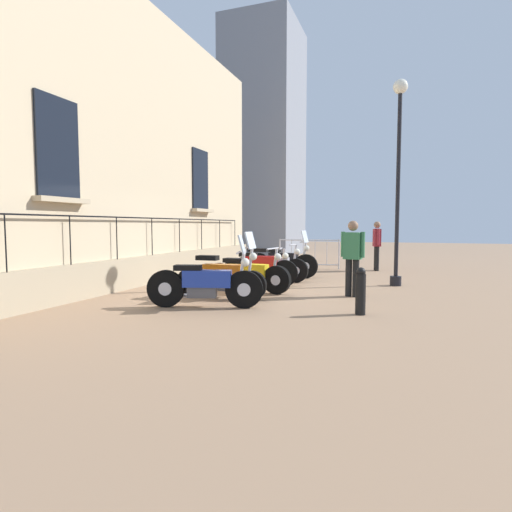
{
  "coord_description": "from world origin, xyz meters",
  "views": [
    {
      "loc": [
        3.69,
        -9.31,
        1.53
      ],
      "look_at": [
        0.36,
        0.0,
        0.8
      ],
      "focal_mm": 29.05,
      "sensor_mm": 36.0,
      "label": 1
    }
  ],
  "objects_px": {
    "motorcycle_blue": "(206,284)",
    "bollard": "(361,291)",
    "motorcycle_orange": "(222,277)",
    "pedestrian_walking": "(377,243)",
    "motorcycle_black": "(283,262)",
    "motorcycle_yellow": "(247,275)",
    "lamppost": "(399,164)",
    "motorcycle_red": "(260,269)",
    "pedestrian_standing": "(353,254)",
    "crowd_barrier": "(309,253)",
    "motorcycle_silver": "(270,266)"
  },
  "relations": [
    {
      "from": "bollard",
      "to": "pedestrian_standing",
      "type": "distance_m",
      "value": 1.9
    },
    {
      "from": "lamppost",
      "to": "crowd_barrier",
      "type": "xyz_separation_m",
      "value": [
        -2.96,
        3.28,
        -2.51
      ]
    },
    {
      "from": "motorcycle_yellow",
      "to": "pedestrian_standing",
      "type": "bearing_deg",
      "value": 3.87
    },
    {
      "from": "motorcycle_orange",
      "to": "pedestrian_walking",
      "type": "height_order",
      "value": "pedestrian_walking"
    },
    {
      "from": "motorcycle_blue",
      "to": "bollard",
      "type": "xyz_separation_m",
      "value": [
        2.77,
        0.34,
        -0.04
      ]
    },
    {
      "from": "motorcycle_orange",
      "to": "pedestrian_standing",
      "type": "xyz_separation_m",
      "value": [
        2.57,
        1.12,
        0.48
      ]
    },
    {
      "from": "motorcycle_orange",
      "to": "pedestrian_standing",
      "type": "bearing_deg",
      "value": 23.52
    },
    {
      "from": "motorcycle_blue",
      "to": "motorcycle_yellow",
      "type": "xyz_separation_m",
      "value": [
        0.07,
        1.98,
        -0.05
      ]
    },
    {
      "from": "motorcycle_silver",
      "to": "bollard",
      "type": "xyz_separation_m",
      "value": [
        2.78,
        -3.58,
        -0.0
      ]
    },
    {
      "from": "motorcycle_blue",
      "to": "bollard",
      "type": "bearing_deg",
      "value": 6.98
    },
    {
      "from": "motorcycle_blue",
      "to": "lamppost",
      "type": "distance_m",
      "value": 5.92
    },
    {
      "from": "motorcycle_silver",
      "to": "motorcycle_black",
      "type": "height_order",
      "value": "motorcycle_black"
    },
    {
      "from": "motorcycle_black",
      "to": "pedestrian_walking",
      "type": "bearing_deg",
      "value": 47.27
    },
    {
      "from": "motorcycle_orange",
      "to": "motorcycle_yellow",
      "type": "xyz_separation_m",
      "value": [
        0.21,
        0.96,
        -0.04
      ]
    },
    {
      "from": "motorcycle_orange",
      "to": "pedestrian_walking",
      "type": "bearing_deg",
      "value": 67.56
    },
    {
      "from": "motorcycle_silver",
      "to": "lamppost",
      "type": "relative_size",
      "value": 0.42
    },
    {
      "from": "motorcycle_yellow",
      "to": "lamppost",
      "type": "distance_m",
      "value": 4.72
    },
    {
      "from": "motorcycle_blue",
      "to": "bollard",
      "type": "height_order",
      "value": "motorcycle_blue"
    },
    {
      "from": "motorcycle_black",
      "to": "pedestrian_standing",
      "type": "distance_m",
      "value": 3.67
    },
    {
      "from": "motorcycle_orange",
      "to": "pedestrian_walking",
      "type": "xyz_separation_m",
      "value": [
        2.74,
        6.62,
        0.5
      ]
    },
    {
      "from": "motorcycle_orange",
      "to": "motorcycle_yellow",
      "type": "distance_m",
      "value": 0.98
    },
    {
      "from": "motorcycle_blue",
      "to": "pedestrian_standing",
      "type": "distance_m",
      "value": 3.26
    },
    {
      "from": "lamppost",
      "to": "bollard",
      "type": "relative_size",
      "value": 6.26
    },
    {
      "from": "motorcycle_red",
      "to": "motorcycle_blue",
      "type": "bearing_deg",
      "value": -90.38
    },
    {
      "from": "motorcycle_silver",
      "to": "pedestrian_standing",
      "type": "relative_size",
      "value": 1.33
    },
    {
      "from": "motorcycle_orange",
      "to": "crowd_barrier",
      "type": "xyz_separation_m",
      "value": [
        0.46,
        6.43,
        0.12
      ]
    },
    {
      "from": "motorcycle_red",
      "to": "lamppost",
      "type": "bearing_deg",
      "value": 19.76
    },
    {
      "from": "motorcycle_orange",
      "to": "lamppost",
      "type": "height_order",
      "value": "lamppost"
    },
    {
      "from": "motorcycle_red",
      "to": "motorcycle_black",
      "type": "relative_size",
      "value": 0.89
    },
    {
      "from": "motorcycle_orange",
      "to": "motorcycle_red",
      "type": "relative_size",
      "value": 1.04
    },
    {
      "from": "motorcycle_black",
      "to": "pedestrian_standing",
      "type": "bearing_deg",
      "value": -49.77
    },
    {
      "from": "motorcycle_blue",
      "to": "motorcycle_silver",
      "type": "height_order",
      "value": "motorcycle_blue"
    },
    {
      "from": "motorcycle_black",
      "to": "motorcycle_yellow",
      "type": "bearing_deg",
      "value": -90.16
    },
    {
      "from": "motorcycle_yellow",
      "to": "lamppost",
      "type": "relative_size",
      "value": 0.42
    },
    {
      "from": "motorcycle_yellow",
      "to": "pedestrian_walking",
      "type": "distance_m",
      "value": 6.23
    },
    {
      "from": "motorcycle_black",
      "to": "lamppost",
      "type": "relative_size",
      "value": 0.43
    },
    {
      "from": "lamppost",
      "to": "crowd_barrier",
      "type": "bearing_deg",
      "value": 132.1
    },
    {
      "from": "motorcycle_yellow",
      "to": "pedestrian_standing",
      "type": "relative_size",
      "value": 1.32
    },
    {
      "from": "crowd_barrier",
      "to": "pedestrian_walking",
      "type": "bearing_deg",
      "value": 4.94
    },
    {
      "from": "motorcycle_blue",
      "to": "bollard",
      "type": "distance_m",
      "value": 2.79
    },
    {
      "from": "motorcycle_blue",
      "to": "motorcycle_black",
      "type": "distance_m",
      "value": 4.91
    },
    {
      "from": "bollard",
      "to": "crowd_barrier",
      "type": "bearing_deg",
      "value": 109.07
    },
    {
      "from": "motorcycle_yellow",
      "to": "motorcycle_black",
      "type": "bearing_deg",
      "value": 89.84
    },
    {
      "from": "motorcycle_silver",
      "to": "pedestrian_standing",
      "type": "distance_m",
      "value": 3.06
    },
    {
      "from": "motorcycle_red",
      "to": "crowd_barrier",
      "type": "relative_size",
      "value": 0.94
    },
    {
      "from": "motorcycle_orange",
      "to": "motorcycle_red",
      "type": "distance_m",
      "value": 1.99
    },
    {
      "from": "bollard",
      "to": "pedestrian_standing",
      "type": "bearing_deg",
      "value": 101.01
    },
    {
      "from": "motorcycle_black",
      "to": "pedestrian_standing",
      "type": "xyz_separation_m",
      "value": [
        2.35,
        -2.78,
        0.47
      ]
    },
    {
      "from": "pedestrian_standing",
      "to": "motorcycle_yellow",
      "type": "bearing_deg",
      "value": -176.13
    },
    {
      "from": "motorcycle_red",
      "to": "bollard",
      "type": "bearing_deg",
      "value": -44.0
    }
  ]
}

